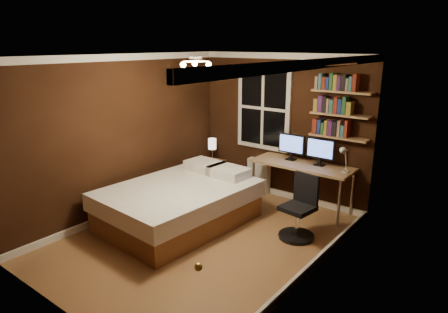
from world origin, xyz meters
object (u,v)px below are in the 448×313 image
Objects in this scene: radiator at (259,176)px; desk at (302,167)px; desk_lamp at (344,159)px; nightstand at (212,173)px; monitor_left at (291,147)px; bedside_lamp at (212,150)px; monitor_right at (320,152)px; bed at (180,203)px; office_chair at (299,215)px.

radiator is 1.06m from desk.
desk_lamp is (1.67, -0.29, 0.68)m from radiator.
monitor_left reaches higher than nightstand.
bedside_lamp is 0.99× the size of desk_lamp.
monitor_right is 1.06× the size of desk_lamp.
bedside_lamp is 2.12m from monitor_right.
desk_lamp is (0.71, -0.08, 0.28)m from desk.
bed is 2.55× the size of office_chair.
nightstand is 1.07× the size of monitor_right.
bed is at bearing -148.93° from office_chair.
bedside_lamp is 0.93× the size of monitor_right.
desk_lamp is at bearing -0.70° from bedside_lamp.
nightstand is 0.55× the size of office_chair.
office_chair is (2.29, -0.88, 0.09)m from nightstand.
nightstand is 0.79× the size of radiator.
monitor_right is at bearing -6.19° from radiator.
bed is 4.65× the size of nightstand.
bedside_lamp is 1.84m from desk.
desk_lamp is at bearing -19.25° from monitor_right.
office_chair is (1.41, -1.14, 0.02)m from radiator.
radiator is 1.35× the size of monitor_left.
monitor_left and desk_lamp have the same top height.
office_chair is (0.45, -0.93, -0.38)m from desk.
desk_lamp reaches higher than bedside_lamp.
radiator is 0.38× the size of desk.
office_chair is (1.63, 0.69, 0.01)m from bed.
desk_lamp is (2.55, -0.03, 0.75)m from nightstand.
radiator reaches higher than nightstand.
monitor_left is at bearing -10.60° from radiator.
monitor_left is 0.51× the size of office_chair.
nightstand is at bearing 179.30° from desk_lamp.
monitor_left is at bearing 65.40° from bed.
bed is 1.77m from office_chair.
radiator is at bearing 170.14° from desk_lamp.
desk_lamp reaches higher than desk.
bed is 1.42× the size of desk.
monitor_left is at bearing 170.69° from desk_lamp.
monitor_right is (1.22, -0.13, 0.68)m from radiator.
desk reaches higher than bed.
monitor_right reaches higher than desk.
desk_lamp is at bearing -9.86° from radiator.
radiator is at bearing 169.40° from monitor_left.
desk is at bearing -12.58° from radiator.
bed reaches higher than radiator.
bed is 2.33m from monitor_right.
monitor_left reaches higher than radiator.
monitor_left is 1.00× the size of monitor_right.
desk_lamp is (0.45, -0.16, 0.00)m from monitor_right.
monitor_right is (0.51, 0.00, 0.00)m from monitor_left.
radiator is at bearing 87.09° from bed.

